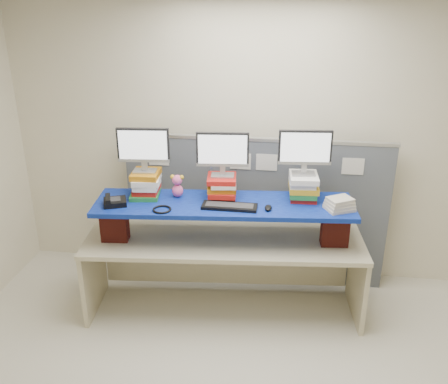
# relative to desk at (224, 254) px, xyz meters

# --- Properties ---
(room) EXTENTS (5.00, 4.00, 2.80)m
(room) POSITION_rel_desk_xyz_m (0.23, -1.18, 0.80)
(room) COLOR beige
(room) RESTS_ON ground
(cubicle_partition) EXTENTS (2.60, 0.06, 1.53)m
(cubicle_partition) POSITION_rel_desk_xyz_m (0.23, 0.60, 0.17)
(cubicle_partition) COLOR #484D55
(cubicle_partition) RESTS_ON ground
(desk) EXTENTS (2.54, 0.96, 0.76)m
(desk) POSITION_rel_desk_xyz_m (0.00, 0.00, 0.00)
(desk) COLOR beige
(desk) RESTS_ON ground
(brick_pier_left) EXTENTS (0.24, 0.15, 0.32)m
(brick_pier_left) POSITION_rel_desk_xyz_m (-0.95, -0.14, 0.31)
(brick_pier_left) COLOR maroon
(brick_pier_left) RESTS_ON desk
(brick_pier_right) EXTENTS (0.24, 0.15, 0.32)m
(brick_pier_right) POSITION_rel_desk_xyz_m (0.96, 0.04, 0.31)
(brick_pier_right) COLOR maroon
(brick_pier_right) RESTS_ON desk
(blue_board) EXTENTS (2.28, 0.77, 0.04)m
(blue_board) POSITION_rel_desk_xyz_m (-0.00, 0.00, 0.49)
(blue_board) COLOR navy
(blue_board) RESTS_ON brick_pier_left
(book_stack_left) EXTENTS (0.30, 0.32, 0.23)m
(book_stack_left) POSITION_rel_desk_xyz_m (-0.70, 0.05, 0.63)
(book_stack_left) COLOR #207934
(book_stack_left) RESTS_ON blue_board
(book_stack_center) EXTENTS (0.29, 0.31, 0.20)m
(book_stack_center) POSITION_rel_desk_xyz_m (-0.03, 0.12, 0.61)
(book_stack_center) COLOR #B21914
(book_stack_center) RESTS_ON blue_board
(book_stack_right) EXTENTS (0.27, 0.32, 0.23)m
(book_stack_right) POSITION_rel_desk_xyz_m (0.67, 0.18, 0.63)
(book_stack_right) COLOR #B21914
(book_stack_right) RESTS_ON blue_board
(monitor_left) EXTENTS (0.45, 0.14, 0.39)m
(monitor_left) POSITION_rel_desk_xyz_m (-0.71, 0.05, 0.97)
(monitor_left) COLOR #9A9B9F
(monitor_left) RESTS_ON book_stack_left
(monitor_center) EXTENTS (0.45, 0.14, 0.39)m
(monitor_center) POSITION_rel_desk_xyz_m (-0.03, 0.12, 0.94)
(monitor_center) COLOR #9A9B9F
(monitor_center) RESTS_ON book_stack_center
(monitor_right) EXTENTS (0.45, 0.14, 0.39)m
(monitor_right) POSITION_rel_desk_xyz_m (0.67, 0.18, 0.96)
(monitor_right) COLOR #9A9B9F
(monitor_right) RESTS_ON book_stack_right
(keyboard) EXTENTS (0.47, 0.16, 0.03)m
(keyboard) POSITION_rel_desk_xyz_m (0.06, -0.10, 0.53)
(keyboard) COLOR black
(keyboard) RESTS_ON blue_board
(mouse) EXTENTS (0.10, 0.12, 0.03)m
(mouse) POSITION_rel_desk_xyz_m (0.39, -0.09, 0.53)
(mouse) COLOR black
(mouse) RESTS_ON blue_board
(desk_phone) EXTENTS (0.24, 0.23, 0.08)m
(desk_phone) POSITION_rel_desk_xyz_m (-0.93, -0.17, 0.54)
(desk_phone) COLOR black
(desk_phone) RESTS_ON blue_board
(headset) EXTENTS (0.18, 0.18, 0.02)m
(headset) POSITION_rel_desk_xyz_m (-0.49, -0.23, 0.52)
(headset) COLOR black
(headset) RESTS_ON blue_board
(plush_toy) EXTENTS (0.12, 0.09, 0.21)m
(plush_toy) POSITION_rel_desk_xyz_m (-0.42, 0.07, 0.62)
(plush_toy) COLOR #E75896
(plush_toy) RESTS_ON blue_board
(binder_stack) EXTENTS (0.28, 0.26, 0.11)m
(binder_stack) POSITION_rel_desk_xyz_m (0.98, -0.01, 0.56)
(binder_stack) COLOR beige
(binder_stack) RESTS_ON blue_board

